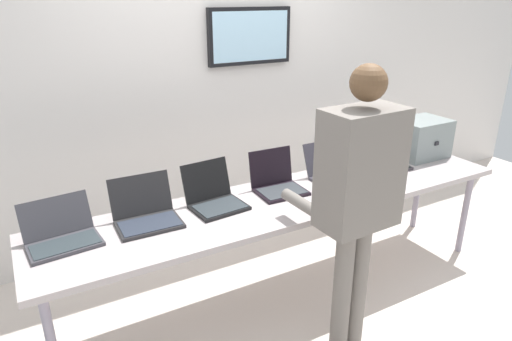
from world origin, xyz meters
name	(u,v)px	position (x,y,z in m)	size (l,w,h in m)	color
ground	(286,292)	(0.00, 0.00, -0.02)	(8.00, 8.00, 0.04)	beige
back_wall	(217,76)	(0.00, 1.13, 1.40)	(8.00, 0.11, 2.78)	silver
workbench	(289,203)	(0.00, 0.00, 0.71)	(3.35, 0.70, 0.75)	#AFA3A3
equipment_box	(420,138)	(1.41, 0.16, 0.91)	(0.43, 0.34, 0.32)	gray
laptop_station_0	(62,234)	(-1.42, 0.11, 0.81)	(0.40, 0.34, 0.23)	#3C3B41
laptop_station_1	(146,213)	(-0.94, 0.12, 0.81)	(0.38, 0.34, 0.26)	#262526
laptop_station_2	(214,197)	(-0.49, 0.13, 0.81)	(0.36, 0.36, 0.27)	black
laptop_station_3	(277,182)	(-0.01, 0.14, 0.82)	(0.34, 0.32, 0.27)	black
laptop_station_4	(333,171)	(0.47, 0.12, 0.81)	(0.36, 0.35, 0.25)	#37343D
laptop_station_5	(380,159)	(0.95, 0.14, 0.81)	(0.37, 0.37, 0.25)	#393339
person	(358,189)	(0.03, -0.62, 1.04)	(0.45, 0.60, 1.72)	slate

